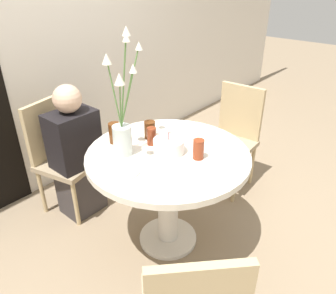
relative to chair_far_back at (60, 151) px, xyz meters
name	(u,v)px	position (x,y,z in m)	size (l,w,h in m)	color
ground_plane	(168,239)	(0.22, -0.91, -0.50)	(16.00, 16.00, 0.00)	#89755B
wall_back	(39,33)	(0.22, 0.40, 0.80)	(8.00, 0.05, 2.60)	silver
dining_table	(168,173)	(0.22, -0.91, 0.08)	(1.03, 1.03, 0.72)	silver
chair_far_back	(60,151)	(0.00, 0.00, 0.00)	(0.48, 0.48, 0.89)	#9E896B
chair_near_front	(233,133)	(1.15, -0.85, 0.00)	(0.42, 0.42, 0.89)	#9E896B
birthday_cake	(168,146)	(0.23, -0.90, 0.27)	(0.19, 0.19, 0.13)	white
flower_vase	(122,120)	(0.04, -0.71, 0.45)	(0.30, 0.25, 0.73)	silver
side_plate	(123,171)	(-0.11, -0.85, 0.23)	(0.20, 0.20, 0.01)	silver
drink_glass_0	(150,130)	(0.30, -0.68, 0.29)	(0.08, 0.08, 0.12)	#51280F
drink_glass_1	(198,149)	(0.29, -1.09, 0.29)	(0.07, 0.07, 0.12)	maroon
drink_glass_2	(152,136)	(0.24, -0.75, 0.29)	(0.06, 0.06, 0.12)	maroon
drink_glass_3	(115,133)	(0.10, -0.55, 0.30)	(0.08, 0.08, 0.14)	#51280F
person_boy	(76,157)	(0.04, -0.16, 0.00)	(0.34, 0.24, 1.05)	#383333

